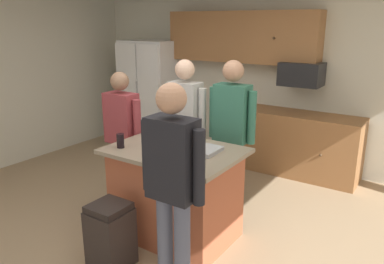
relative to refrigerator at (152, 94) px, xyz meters
The scene contains 18 objects.
floor 3.24m from the refrigerator, 49.98° to the right, with size 7.04×7.04×0.00m, color #937A5B.
back_wall 2.08m from the refrigerator, 11.81° to the left, with size 6.40×0.10×2.60m, color beige.
cabinet_run_upper 1.90m from the refrigerator, ahead, with size 2.40×0.38×0.75m.
cabinet_run_lower 2.64m from the refrigerator, ahead, with size 1.80×0.63×0.90m.
refrigerator is the anchor object (origin of this frame).
microwave_over_range 2.66m from the refrigerator, ahead, with size 0.56×0.40×0.32m, color black.
kitchen_island 3.17m from the refrigerator, 46.19° to the right, with size 1.29×0.93×0.95m.
person_guest_right 3.99m from the refrigerator, 48.08° to the right, with size 0.57×0.23×1.74m.
person_guest_left 2.33m from the refrigerator, 40.54° to the right, with size 0.57×0.23×1.74m.
person_elder_center 2.35m from the refrigerator, 58.73° to the right, with size 0.57×0.22×1.61m.
person_guest_by_door 2.79m from the refrigerator, 31.74° to the right, with size 0.57×0.23×1.76m.
glass_dark_ale 3.23m from the refrigerator, 48.96° to the right, with size 0.07×0.07×0.12m.
mug_ceramic_white 3.41m from the refrigerator, 48.35° to the right, with size 0.13×0.08×0.10m.
glass_pilsner 3.04m from the refrigerator, 56.15° to the right, with size 0.07×0.07×0.14m.
mug_blue_stoneware 2.83m from the refrigerator, 46.49° to the right, with size 0.13×0.08×0.10m.
glass_short_whisky 3.12m from the refrigerator, 48.91° to the right, with size 0.07×0.07×0.16m.
serving_tray 3.22m from the refrigerator, 42.54° to the right, with size 0.44×0.30×0.04m.
trash_bin 3.65m from the refrigerator, 56.55° to the right, with size 0.34×0.34×0.61m.
Camera 1 is at (2.28, -2.74, 2.16)m, focal length 35.77 mm.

